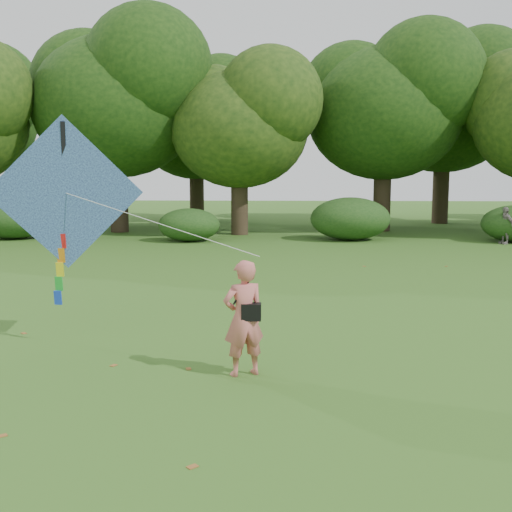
{
  "coord_description": "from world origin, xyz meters",
  "views": [
    {
      "loc": [
        -0.08,
        -10.28,
        3.23
      ],
      "look_at": [
        -0.54,
        2.0,
        1.5
      ],
      "focal_mm": 45.0,
      "sensor_mm": 36.0,
      "label": 1
    }
  ],
  "objects_px": {
    "bystander_right": "(505,225)",
    "flying_kite": "(65,195)",
    "bystander_left": "(78,221)",
    "man_kite_flyer": "(244,318)"
  },
  "relations": [
    {
      "from": "bystander_left",
      "to": "flying_kite",
      "type": "xyz_separation_m",
      "value": [
        4.94,
        -16.16,
        1.88
      ]
    },
    {
      "from": "man_kite_flyer",
      "to": "bystander_left",
      "type": "xyz_separation_m",
      "value": [
        -8.19,
        17.79,
        -0.07
      ]
    },
    {
      "from": "flying_kite",
      "to": "bystander_left",
      "type": "bearing_deg",
      "value": 106.99
    },
    {
      "from": "man_kite_flyer",
      "to": "flying_kite",
      "type": "xyz_separation_m",
      "value": [
        -3.26,
        1.64,
        1.81
      ]
    },
    {
      "from": "bystander_right",
      "to": "flying_kite",
      "type": "relative_size",
      "value": 0.32
    },
    {
      "from": "bystander_left",
      "to": "flying_kite",
      "type": "relative_size",
      "value": 0.35
    },
    {
      "from": "bystander_right",
      "to": "flying_kite",
      "type": "bearing_deg",
      "value": -65.87
    },
    {
      "from": "man_kite_flyer",
      "to": "bystander_left",
      "type": "bearing_deg",
      "value": -89.65
    },
    {
      "from": "bystander_left",
      "to": "flying_kite",
      "type": "distance_m",
      "value": 17.0
    },
    {
      "from": "bystander_right",
      "to": "man_kite_flyer",
      "type": "bearing_deg",
      "value": -55.62
    }
  ]
}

